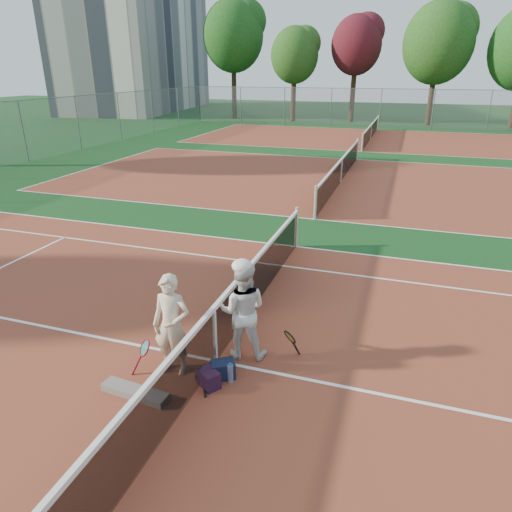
# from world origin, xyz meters

# --- Properties ---
(ground) EXTENTS (130.00, 130.00, 0.00)m
(ground) POSITION_xyz_m (0.00, 0.00, 0.00)
(ground) COLOR #103B15
(ground) RESTS_ON ground
(court_main) EXTENTS (23.77, 10.97, 0.01)m
(court_main) POSITION_xyz_m (0.00, 0.00, 0.00)
(court_main) COLOR brown
(court_main) RESTS_ON ground
(court_far_a) EXTENTS (23.77, 10.97, 0.01)m
(court_far_a) POSITION_xyz_m (0.00, 13.50, 0.00)
(court_far_a) COLOR brown
(court_far_a) RESTS_ON ground
(court_far_b) EXTENTS (23.77, 10.97, 0.01)m
(court_far_b) POSITION_xyz_m (0.00, 27.00, 0.00)
(court_far_b) COLOR brown
(court_far_b) RESTS_ON ground
(net_main) EXTENTS (0.10, 10.98, 1.02)m
(net_main) POSITION_xyz_m (0.00, 0.00, 0.51)
(net_main) COLOR black
(net_main) RESTS_ON ground
(net_far_a) EXTENTS (0.10, 10.98, 1.02)m
(net_far_a) POSITION_xyz_m (0.00, 13.50, 0.51)
(net_far_a) COLOR black
(net_far_a) RESTS_ON ground
(net_far_b) EXTENTS (0.10, 10.98, 1.02)m
(net_far_b) POSITION_xyz_m (0.00, 27.00, 0.51)
(net_far_b) COLOR black
(net_far_b) RESTS_ON ground
(fence_back) EXTENTS (32.00, 0.06, 3.00)m
(fence_back) POSITION_xyz_m (0.00, 34.00, 1.50)
(fence_back) COLOR slate
(fence_back) RESTS_ON ground
(apartment_block) EXTENTS (12.96, 23.18, 15.00)m
(apartment_block) POSITION_xyz_m (-28.00, 44.00, 7.50)
(apartment_block) COLOR beige
(apartment_block) RESTS_ON ground
(player_a) EXTENTS (0.62, 0.43, 1.64)m
(player_a) POSITION_xyz_m (-0.52, -0.42, 0.82)
(player_a) COLOR beige
(player_a) RESTS_ON ground
(player_b) EXTENTS (0.92, 0.79, 1.65)m
(player_b) POSITION_xyz_m (0.35, 0.34, 0.83)
(player_b) COLOR silver
(player_b) RESTS_ON ground
(racket_red) EXTENTS (0.42, 0.43, 0.53)m
(racket_red) POSITION_xyz_m (-0.95, -0.56, 0.27)
(racket_red) COLOR maroon
(racket_red) RESTS_ON ground
(racket_black_held) EXTENTS (0.40, 0.41, 0.54)m
(racket_black_held) POSITION_xyz_m (1.12, 0.44, 0.27)
(racket_black_held) COLOR black
(racket_black_held) RESTS_ON ground
(racket_spare) EXTENTS (0.53, 0.66, 0.03)m
(racket_spare) POSITION_xyz_m (-0.02, -0.47, 0.01)
(racket_spare) COLOR black
(racket_spare) RESTS_ON ground
(sports_bag_navy) EXTENTS (0.43, 0.40, 0.28)m
(sports_bag_navy) POSITION_xyz_m (0.27, -0.35, 0.14)
(sports_bag_navy) COLOR black
(sports_bag_navy) RESTS_ON ground
(sports_bag_purple) EXTENTS (0.40, 0.38, 0.27)m
(sports_bag_purple) POSITION_xyz_m (0.15, -0.62, 0.14)
(sports_bag_purple) COLOR black
(sports_bag_purple) RESTS_ON ground
(net_cover_canvas) EXTENTS (1.07, 0.33, 0.11)m
(net_cover_canvas) POSITION_xyz_m (-0.79, -1.15, 0.06)
(net_cover_canvas) COLOR slate
(net_cover_canvas) RESTS_ON ground
(water_bottle) EXTENTS (0.09, 0.09, 0.30)m
(water_bottle) POSITION_xyz_m (0.42, -0.42, 0.15)
(water_bottle) COLOR silver
(water_bottle) RESTS_ON ground
(tree_back_0) EXTENTS (5.53, 5.53, 10.42)m
(tree_back_0) POSITION_xyz_m (-13.92, 37.47, 7.22)
(tree_back_0) COLOR #382314
(tree_back_0) RESTS_ON ground
(tree_back_1) EXTENTS (4.14, 4.14, 7.95)m
(tree_back_1) POSITION_xyz_m (-7.88, 36.62, 5.53)
(tree_back_1) COLOR #382314
(tree_back_1) RESTS_ON ground
(tree_back_maroon) EXTENTS (4.28, 4.28, 8.80)m
(tree_back_maroon) POSITION_xyz_m (-2.75, 37.75, 6.30)
(tree_back_maroon) COLOR #382314
(tree_back_maroon) RESTS_ON ground
(tree_back_3) EXTENTS (5.54, 5.54, 9.57)m
(tree_back_3) POSITION_xyz_m (3.82, 37.06, 6.36)
(tree_back_3) COLOR #382314
(tree_back_3) RESTS_ON ground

